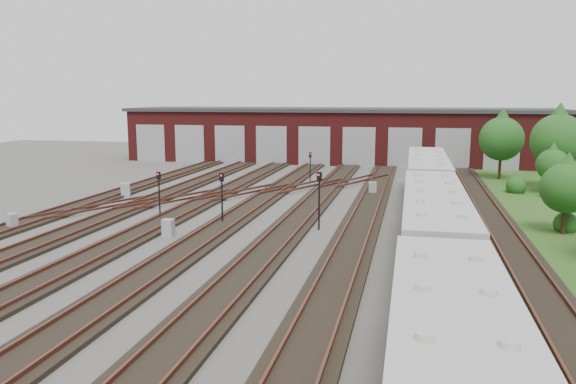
# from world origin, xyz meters

# --- Properties ---
(ground) EXTENTS (120.00, 120.00, 0.00)m
(ground) POSITION_xyz_m (0.00, 0.00, 0.00)
(ground) COLOR #4C4947
(ground) RESTS_ON ground
(track_network) EXTENTS (30.40, 70.00, 0.33)m
(track_network) POSITION_xyz_m (-0.17, 0.59, 0.11)
(track_network) COLOR black
(track_network) RESTS_ON ground
(maintenance_shed) EXTENTS (51.00, 12.50, 6.35)m
(maintenance_shed) POSITION_xyz_m (-0.01, 39.97, 3.20)
(maintenance_shed) COLOR #581616
(maintenance_shed) RESTS_ON ground
(grass_verge) EXTENTS (8.00, 55.00, 0.05)m
(grass_verge) POSITION_xyz_m (19.00, 10.00, 0.03)
(grass_verge) COLOR #234A18
(grass_verge) RESTS_ON ground
(metro_train) EXTENTS (2.83, 47.20, 3.14)m
(metro_train) POSITION_xyz_m (10.00, -2.62, 1.94)
(metro_train) COLOR black
(metro_train) RESTS_ON ground
(signal_mast_0) EXTENTS (0.24, 0.23, 3.04)m
(signal_mast_0) POSITION_xyz_m (-6.73, 4.15, 1.94)
(signal_mast_0) COLOR black
(signal_mast_0) RESTS_ON ground
(signal_mast_1) EXTENTS (0.27, 0.26, 3.16)m
(signal_mast_1) POSITION_xyz_m (-2.37, 3.70, 2.03)
(signal_mast_1) COLOR black
(signal_mast_1) RESTS_ON ground
(signal_mast_2) EXTENTS (0.26, 0.24, 2.76)m
(signal_mast_2) POSITION_xyz_m (-0.15, 21.45, 1.78)
(signal_mast_2) COLOR black
(signal_mast_2) RESTS_ON ground
(signal_mast_3) EXTENTS (0.30, 0.29, 3.43)m
(signal_mast_3) POSITION_xyz_m (3.70, 3.42, 2.19)
(signal_mast_3) COLOR black
(signal_mast_3) RESTS_ON ground
(relay_cabinet_0) EXTENTS (0.70, 0.64, 0.93)m
(relay_cabinet_0) POSITION_xyz_m (-14.01, -0.36, 0.47)
(relay_cabinet_0) COLOR #9B9DA0
(relay_cabinet_0) RESTS_ON ground
(relay_cabinet_1) EXTENTS (0.81, 0.75, 1.10)m
(relay_cabinet_1) POSITION_xyz_m (-12.80, 10.86, 0.55)
(relay_cabinet_1) COLOR #9B9DA0
(relay_cabinet_1) RESTS_ON ground
(relay_cabinet_2) EXTENTS (0.61, 0.51, 1.01)m
(relay_cabinet_2) POSITION_xyz_m (-4.20, -0.11, 0.50)
(relay_cabinet_2) COLOR #9B9DA0
(relay_cabinet_2) RESTS_ON ground
(relay_cabinet_3) EXTENTS (0.66, 0.58, 1.00)m
(relay_cabinet_3) POSITION_xyz_m (5.87, 16.29, 0.50)
(relay_cabinet_3) COLOR #9B9DA0
(relay_cabinet_3) RESTS_ON ground
(relay_cabinet_4) EXTENTS (0.77, 0.69, 1.08)m
(relay_cabinet_4) POSITION_xyz_m (10.96, 20.71, 0.54)
(relay_cabinet_4) COLOR #9B9DA0
(relay_cabinet_4) RESTS_ON ground
(tree_0) EXTENTS (4.07, 4.07, 6.74)m
(tree_0) POSITION_xyz_m (16.92, 27.12, 4.33)
(tree_0) COLOR black
(tree_0) RESTS_ON ground
(tree_1) EXTENTS (2.53, 2.53, 4.19)m
(tree_1) POSITION_xyz_m (19.79, 19.56, 2.69)
(tree_1) COLOR black
(tree_1) RESTS_ON ground
(tree_2) EXTENTS (4.40, 4.40, 7.29)m
(tree_2) POSITION_xyz_m (20.59, 21.86, 4.68)
(tree_2) COLOR black
(tree_2) RESTS_ON ground
(tree_3) EXTENTS (2.85, 2.85, 4.72)m
(tree_3) POSITION_xyz_m (17.39, 5.29, 3.03)
(tree_3) COLOR black
(tree_3) RESTS_ON ground
(bush_0) EXTENTS (1.37, 1.37, 1.37)m
(bush_0) POSITION_xyz_m (17.70, 6.05, 0.68)
(bush_0) COLOR #1F4814
(bush_0) RESTS_ON ground
(bush_1) EXTENTS (1.59, 1.59, 1.59)m
(bush_1) POSITION_xyz_m (17.17, 19.44, 0.80)
(bush_1) COLOR #1F4814
(bush_1) RESTS_ON ground
(bush_2) EXTENTS (1.43, 1.43, 1.43)m
(bush_2) POSITION_xyz_m (19.41, 17.82, 0.71)
(bush_2) COLOR #1F4814
(bush_2) RESTS_ON ground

